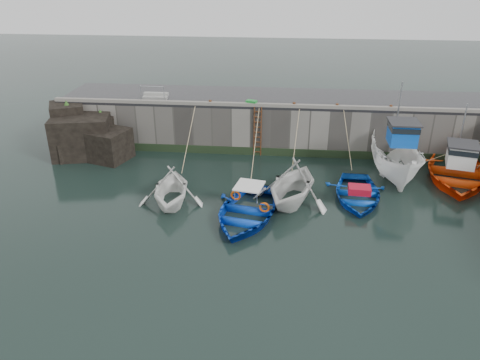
# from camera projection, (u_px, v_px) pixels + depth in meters

# --- Properties ---
(ground) EXTENTS (120.00, 120.00, 0.00)m
(ground) POSITION_uv_depth(u_px,v_px,m) (288.00, 241.00, 20.84)
(ground) COLOR black
(ground) RESTS_ON ground
(quay_back) EXTENTS (30.00, 5.00, 3.00)m
(quay_back) POSITION_uv_depth(u_px,v_px,m) (290.00, 121.00, 31.45)
(quay_back) COLOR slate
(quay_back) RESTS_ON ground
(road_back) EXTENTS (30.00, 5.00, 0.16)m
(road_back) POSITION_uv_depth(u_px,v_px,m) (291.00, 98.00, 30.77)
(road_back) COLOR black
(road_back) RESTS_ON quay_back
(kerb_back) EXTENTS (30.00, 0.30, 0.20)m
(kerb_back) POSITION_uv_depth(u_px,v_px,m) (291.00, 106.00, 28.58)
(kerb_back) COLOR slate
(kerb_back) RESTS_ON road_back
(algae_back) EXTENTS (30.00, 0.08, 0.50)m
(algae_back) POSITION_uv_depth(u_px,v_px,m) (289.00, 153.00, 29.69)
(algae_back) COLOR black
(algae_back) RESTS_ON ground
(rock_outcrop) EXTENTS (5.85, 4.24, 3.41)m
(rock_outcrop) POSITION_uv_depth(u_px,v_px,m) (85.00, 135.00, 29.64)
(rock_outcrop) COLOR black
(rock_outcrop) RESTS_ON ground
(ladder) EXTENTS (0.51, 0.08, 3.20)m
(ladder) POSITION_uv_depth(u_px,v_px,m) (258.00, 132.00, 29.26)
(ladder) COLOR #3F1E0F
(ladder) RESTS_ON ground
(boat_near_white) EXTENTS (4.10, 4.60, 2.21)m
(boat_near_white) POSITION_uv_depth(u_px,v_px,m) (172.00, 202.00, 24.16)
(boat_near_white) COLOR white
(boat_near_white) RESTS_ON ground
(boat_near_white_rope) EXTENTS (0.04, 5.11, 3.10)m
(boat_near_white_rope) POSITION_uv_depth(u_px,v_px,m) (190.00, 166.00, 28.39)
(boat_near_white_rope) COLOR tan
(boat_near_white_rope) RESTS_ON ground
(boat_near_blue) EXTENTS (5.06, 6.33, 1.17)m
(boat_near_blue) POSITION_uv_depth(u_px,v_px,m) (246.00, 217.00, 22.78)
(boat_near_blue) COLOR #0C3DBE
(boat_near_blue) RESTS_ON ground
(boat_near_blue_rope) EXTENTS (0.04, 6.12, 3.10)m
(boat_near_blue_rope) POSITION_uv_depth(u_px,v_px,m) (254.00, 172.00, 27.52)
(boat_near_blue_rope) COLOR tan
(boat_near_blue_rope) RESTS_ON ground
(boat_near_blacktrim) EXTENTS (5.55, 5.97, 2.58)m
(boat_near_blacktrim) POSITION_uv_depth(u_px,v_px,m) (291.00, 201.00, 24.25)
(boat_near_blacktrim) COLOR silver
(boat_near_blacktrim) RESTS_ON ground
(boat_near_blacktrim_rope) EXTENTS (0.04, 4.51, 3.10)m
(boat_near_blacktrim_rope) POSITION_uv_depth(u_px,v_px,m) (291.00, 168.00, 28.16)
(boat_near_blacktrim_rope) COLOR tan
(boat_near_blacktrim_rope) RESTS_ON ground
(boat_near_navy) EXTENTS (3.81, 5.11, 1.01)m
(boat_near_navy) POSITION_uv_depth(u_px,v_px,m) (357.00, 198.00, 24.55)
(boat_near_navy) COLOR blue
(boat_near_navy) RESTS_ON ground
(boat_near_navy_rope) EXTENTS (0.04, 3.99, 3.10)m
(boat_near_navy_rope) POSITION_uv_depth(u_px,v_px,m) (348.00, 168.00, 28.16)
(boat_near_navy_rope) COLOR tan
(boat_near_navy_rope) RESTS_ON ground
(boat_far_white) EXTENTS (2.60, 6.66, 5.56)m
(boat_far_white) POSITION_uv_depth(u_px,v_px,m) (396.00, 159.00, 26.61)
(boat_far_white) COLOR white
(boat_far_white) RESTS_ON ground
(boat_far_orange) EXTENTS (6.37, 7.80, 4.42)m
(boat_far_orange) POSITION_uv_depth(u_px,v_px,m) (456.00, 172.00, 26.54)
(boat_far_orange) COLOR #FB460D
(boat_far_orange) RESTS_ON ground
(fish_crate) EXTENTS (0.73, 0.57, 0.33)m
(fish_crate) POSITION_uv_depth(u_px,v_px,m) (251.00, 103.00, 28.90)
(fish_crate) COLOR #18862C
(fish_crate) RESTS_ON road_back
(railing) EXTENTS (1.60, 1.05, 1.00)m
(railing) POSITION_uv_depth(u_px,v_px,m) (155.00, 96.00, 30.30)
(railing) COLOR #A5A8AD
(railing) RESTS_ON road_back
(bollard_a) EXTENTS (0.18, 0.18, 0.28)m
(bollard_a) POSITION_uv_depth(u_px,v_px,m) (210.00, 102.00, 29.09)
(bollard_a) COLOR #3F1E0F
(bollard_a) RESTS_ON road_back
(bollard_b) EXTENTS (0.18, 0.18, 0.28)m
(bollard_b) POSITION_uv_depth(u_px,v_px,m) (250.00, 104.00, 28.87)
(bollard_b) COLOR #3F1E0F
(bollard_b) RESTS_ON road_back
(bollard_c) EXTENTS (0.18, 0.18, 0.28)m
(bollard_c) POSITION_uv_depth(u_px,v_px,m) (294.00, 105.00, 28.64)
(bollard_c) COLOR #3F1E0F
(bollard_c) RESTS_ON road_back
(bollard_d) EXTENTS (0.18, 0.18, 0.28)m
(bollard_d) POSITION_uv_depth(u_px,v_px,m) (337.00, 106.00, 28.41)
(bollard_d) COLOR #3F1E0F
(bollard_d) RESTS_ON road_back
(bollard_e) EXTENTS (0.18, 0.18, 0.28)m
(bollard_e) POSITION_uv_depth(u_px,v_px,m) (391.00, 107.00, 28.12)
(bollard_e) COLOR #3F1E0F
(bollard_e) RESTS_ON road_back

